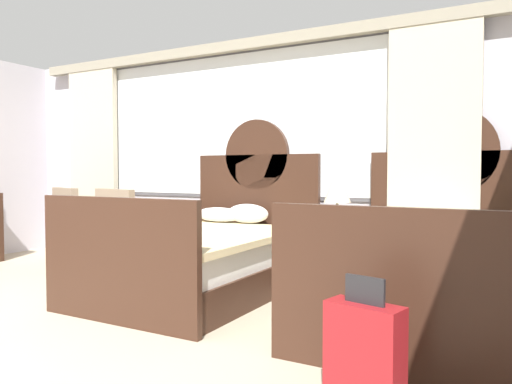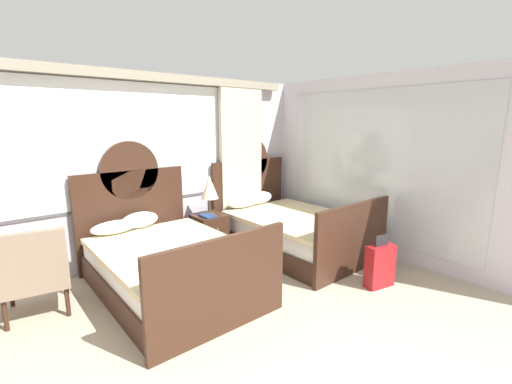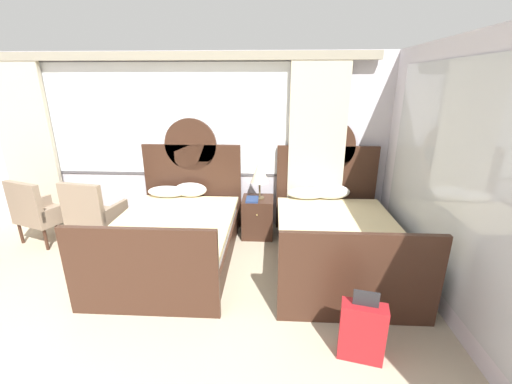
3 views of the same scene
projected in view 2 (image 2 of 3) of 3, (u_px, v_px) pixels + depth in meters
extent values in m
cube|color=silver|center=(101.00, 172.00, 4.64)|extent=(6.71, 0.07, 2.70)
cube|color=#575459|center=(100.00, 145.00, 4.54)|extent=(4.11, 0.02, 1.74)
cube|color=white|center=(100.00, 145.00, 4.53)|extent=(4.03, 0.02, 1.66)
cube|color=#C1B79E|center=(241.00, 164.00, 5.97)|extent=(0.85, 0.08, 2.60)
cube|color=gray|center=(95.00, 72.00, 4.29)|extent=(6.18, 0.10, 0.12)
cube|color=silver|center=(394.00, 168.00, 5.03)|extent=(0.07, 4.57, 2.70)
cube|color=#B2B7BC|center=(374.00, 166.00, 5.23)|extent=(0.01, 3.20, 2.27)
cube|color=#382116|center=(171.00, 279.00, 4.17)|extent=(1.46, 2.15, 0.30)
cube|color=white|center=(169.00, 259.00, 4.12)|extent=(1.40, 2.05, 0.23)
cube|color=beige|center=(172.00, 249.00, 4.03)|extent=(1.50, 1.95, 0.06)
cube|color=#382116|center=(133.00, 218.00, 4.90)|extent=(1.54, 0.06, 1.36)
cylinder|color=#382116|center=(130.00, 170.00, 4.76)|extent=(0.80, 0.06, 0.80)
cube|color=#382116|center=(222.00, 287.00, 3.27)|extent=(1.54, 0.06, 0.97)
ellipsoid|color=white|center=(114.00, 227.00, 4.48)|extent=(0.59, 0.27, 0.17)
ellipsoid|color=white|center=(140.00, 220.00, 4.73)|extent=(0.50, 0.27, 0.22)
cube|color=#382116|center=(293.00, 241.00, 5.49)|extent=(1.46, 2.15, 0.30)
cube|color=white|center=(293.00, 225.00, 5.44)|extent=(1.40, 2.05, 0.23)
cube|color=beige|center=(297.00, 218.00, 5.35)|extent=(1.50, 1.95, 0.06)
cube|color=#382116|center=(249.00, 197.00, 6.22)|extent=(1.54, 0.06, 1.36)
cylinder|color=#382116|center=(249.00, 160.00, 6.08)|extent=(0.80, 0.06, 0.80)
cube|color=#382116|center=(353.00, 239.00, 4.59)|extent=(1.54, 0.06, 0.97)
ellipsoid|color=white|center=(243.00, 202.00, 5.85)|extent=(0.59, 0.27, 0.17)
ellipsoid|color=white|center=(258.00, 198.00, 6.08)|extent=(0.59, 0.28, 0.22)
cube|color=#382116|center=(209.00, 233.00, 5.39)|extent=(0.46, 0.46, 0.61)
sphere|color=tan|center=(218.00, 229.00, 5.18)|extent=(0.02, 0.02, 0.02)
cylinder|color=brown|center=(210.00, 214.00, 5.35)|extent=(0.14, 0.14, 0.02)
cylinder|color=brown|center=(210.00, 206.00, 5.32)|extent=(0.03, 0.03, 0.23)
cone|color=beige|center=(209.00, 187.00, 5.27)|extent=(0.27, 0.27, 0.36)
cube|color=navy|center=(208.00, 216.00, 5.21)|extent=(0.18, 0.26, 0.03)
cube|color=#84705B|center=(36.00, 279.00, 3.69)|extent=(0.74, 0.74, 0.10)
cube|color=#84705B|center=(31.00, 259.00, 3.39)|extent=(0.64, 0.19, 0.55)
cube|color=#84705B|center=(65.00, 262.00, 3.80)|extent=(0.16, 0.57, 0.16)
cube|color=#84705B|center=(1.00, 273.00, 3.52)|extent=(0.16, 0.57, 0.16)
cylinder|color=#382116|center=(66.00, 282.00, 4.09)|extent=(0.04, 0.04, 0.32)
cylinder|color=#382116|center=(11.00, 292.00, 3.83)|extent=(0.04, 0.04, 0.32)
cylinder|color=#382116|center=(68.00, 302.00, 3.63)|extent=(0.04, 0.04, 0.32)
cylinder|color=#382116|center=(5.00, 316.00, 3.37)|extent=(0.04, 0.04, 0.32)
cube|color=maroon|center=(380.00, 266.00, 4.27)|extent=(0.40, 0.24, 0.53)
cube|color=#232326|center=(382.00, 240.00, 4.20)|extent=(0.20, 0.06, 0.13)
cylinder|color=black|center=(370.00, 287.00, 4.25)|extent=(0.05, 0.03, 0.05)
cylinder|color=black|center=(387.00, 282.00, 4.39)|extent=(0.05, 0.03, 0.05)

